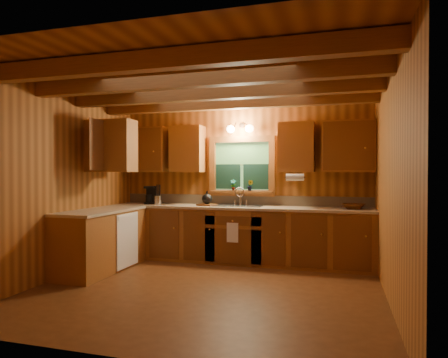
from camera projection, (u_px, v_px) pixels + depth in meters
room at (206, 184)px, 4.88m from camera, size 4.20×4.20×4.20m
ceiling_beams at (206, 87)px, 4.86m from camera, size 4.20×2.54×0.18m
base_cabinets at (202, 237)px, 6.26m from camera, size 4.20×2.22×0.86m
countertop at (203, 208)px, 6.26m from camera, size 4.20×2.24×0.04m
backsplash at (242, 200)px, 6.69m from camera, size 4.20×0.02×0.16m
dishwasher_panel at (127, 240)px, 5.95m from camera, size 0.02×0.60×0.80m
upper_cabinets at (201, 148)px, 6.39m from camera, size 4.19×1.77×0.78m
window at (242, 167)px, 6.66m from camera, size 1.12×0.08×1.00m
window_sill at (241, 192)px, 6.63m from camera, size 1.06×0.14×0.04m
wall_sconce at (240, 129)px, 6.54m from camera, size 0.45×0.21×0.17m
paper_towel_roll at (295, 177)px, 6.09m from camera, size 0.27×0.11×0.11m
dish_towel at (232, 233)px, 6.10m from camera, size 0.18×0.01×0.30m
sink at (238, 209)px, 6.42m from camera, size 0.82×0.48×0.43m
coffee_maker at (150, 195)px, 6.94m from camera, size 0.17×0.22×0.31m
utensil_crock at (158, 200)px, 6.72m from camera, size 0.12×0.12×0.34m
cutting_board at (207, 205)px, 6.51m from camera, size 0.35×0.30×0.03m
teakettle at (207, 199)px, 6.51m from camera, size 0.17×0.17×0.21m
wicker_basket at (354, 206)px, 5.90m from camera, size 0.40×0.40×0.08m
potted_plant_left at (233, 185)px, 6.65m from camera, size 0.11×0.09×0.19m
potted_plant_right at (250, 185)px, 6.57m from camera, size 0.11×0.10×0.18m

